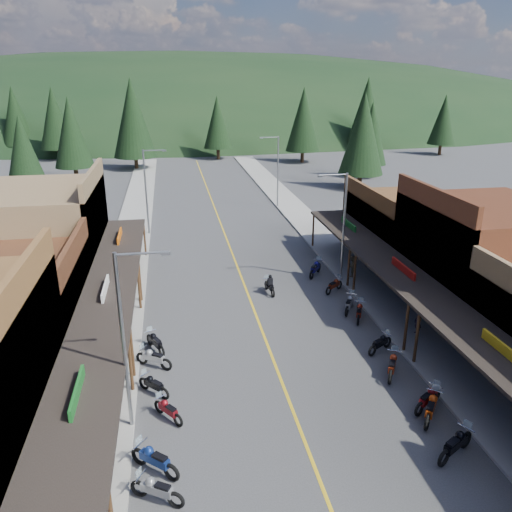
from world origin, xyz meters
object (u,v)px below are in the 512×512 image
shop_west_2 (9,308)px  pine_10 (71,132)px  shop_east_3 (408,231)px  bike_west_3 (157,489)px  pine_4 (303,119)px  bike_east_7 (380,343)px  bike_west_7 (154,357)px  bike_east_6 (392,364)px  rider_on_bike (270,285)px  pine_2 (133,118)px  bike_east_4 (431,407)px  bike_west_8 (155,341)px  bike_west_5 (168,409)px  pine_5 (367,109)px  shop_west_3 (45,237)px  pine_11 (363,134)px  shop_east_2 (481,260)px  pine_8 (23,149)px  pine_3 (217,122)px  bike_west_4 (155,459)px  streetlight_3 (277,169)px  pedestrian_east_a (418,322)px  bike_east_10 (334,285)px  pedestrian_east_b (352,266)px  streetlight_2 (342,223)px  bike_east_5 (428,398)px  bike_east_11 (315,268)px  pine_9 (371,133)px  pine_7 (15,116)px  pine_6 (444,120)px  bike_east_9 (349,303)px  streetlight_1 (147,188)px  bike_east_3 (456,443)px  pine_1 (55,118)px

shop_west_2 → pine_10: pine_10 is taller
shop_east_3 → bike_west_3: shop_east_3 is taller
pine_4 → bike_east_7: 63.46m
bike_west_7 → bike_east_6: (11.83, -2.80, 0.04)m
pine_4 → rider_on_bike: pine_4 is taller
pine_2 → bike_east_4: size_ratio=6.18×
bike_west_8 → bike_west_5: bearing=-110.2°
pine_5 → shop_west_3: bearing=-128.2°
shop_east_3 → pine_11: 27.81m
shop_east_2 → pine_8: size_ratio=1.09×
pine_4 → bike_west_7: (-24.23, -61.39, -6.64)m
pine_3 → bike_east_6: pine_3 is taller
bike_west_4 → pine_10: bearing=52.1°
shop_east_3 → bike_east_7: size_ratio=5.64×
bike_west_4 → streetlight_3: bearing=22.1°
streetlight_3 → pedestrian_east_a: 30.95m
bike_east_10 → pine_11: bearing=118.0°
bike_east_4 → pine_3: bearing=129.7°
pine_8 → bike_west_7: pine_8 is taller
rider_on_bike → pedestrian_east_b: size_ratio=1.24×
streetlight_2 → pine_10: 48.91m
bike_west_5 → bike_east_4: (11.36, -1.96, 0.11)m
pine_11 → bike_west_8: size_ratio=6.02×
pedestrian_east_a → bike_east_5: bearing=-20.7°
pine_3 → bike_east_7: 68.23m
shop_west_2 → bike_east_11: size_ratio=4.81×
pine_2 → bike_west_3: pine_2 is taller
bike_east_11 → bike_east_4: bearing=-53.6°
pine_11 → pine_8: bearing=177.3°
shop_east_3 → pine_4: pine_4 is taller
rider_on_bike → pedestrian_east_a: 10.35m
bike_west_8 → bike_east_5: bearing=-56.9°
streetlight_2 → bike_east_10: streetlight_2 is taller
shop_east_2 → pedestrian_east_a: (-5.07, -2.40, -2.59)m
pine_5 → bike_east_5: size_ratio=6.78×
pine_3 → pine_11: pine_11 is taller
pine_4 → bike_west_5: bearing=-109.7°
streetlight_2 → pine_9: pine_9 is taller
shop_west_2 → pine_11: size_ratio=0.88×
pine_2 → pine_7: 28.44m
pine_6 → streetlight_3: bearing=-139.0°
pine_6 → bike_east_6: pine_6 is taller
pine_7 → bike_west_8: (25.82, -75.74, -6.65)m
pine_7 → bike_east_9: size_ratio=5.95×
streetlight_1 → pine_7: bearing=114.9°
streetlight_2 → bike_east_3: size_ratio=3.53×
bike_east_6 → bike_west_7: bearing=-162.7°
pine_1 → rider_on_bike: (25.51, -63.27, -6.65)m
shop_west_3 → pine_9: (37.78, 33.70, 2.86)m
pine_7 → pine_9: size_ratio=1.16×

